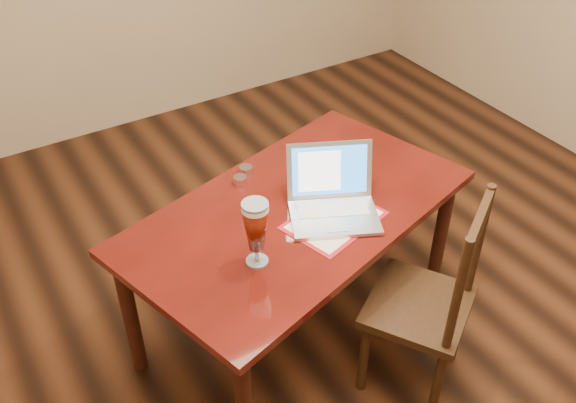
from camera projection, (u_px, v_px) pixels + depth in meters
ground at (352, 341)px, 3.04m from camera, size 5.00×5.00×0.00m
dining_table at (297, 223)px, 2.75m from camera, size 1.68×1.23×0.99m
dining_chair at (428, 303)px, 2.61m from camera, size 0.56×0.56×0.98m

